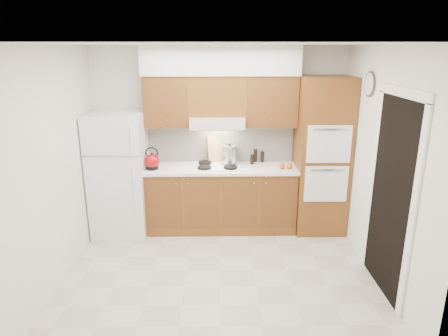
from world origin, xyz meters
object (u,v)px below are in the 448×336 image
(kettle, at_px, (152,161))
(stock_pot, at_px, (229,154))
(oven_cabinet, at_px, (321,156))
(fridge, at_px, (119,174))

(kettle, bearing_deg, stock_pot, -1.97)
(oven_cabinet, xyz_separation_m, kettle, (-2.37, -0.07, -0.04))
(fridge, height_order, kettle, fridge)
(fridge, distance_m, kettle, 0.52)
(kettle, height_order, stock_pot, stock_pot)
(oven_cabinet, relative_size, kettle, 10.44)
(fridge, bearing_deg, kettle, -4.62)
(kettle, relative_size, stock_pot, 0.89)
(fridge, bearing_deg, stock_pot, 7.34)
(fridge, bearing_deg, oven_cabinet, 0.70)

